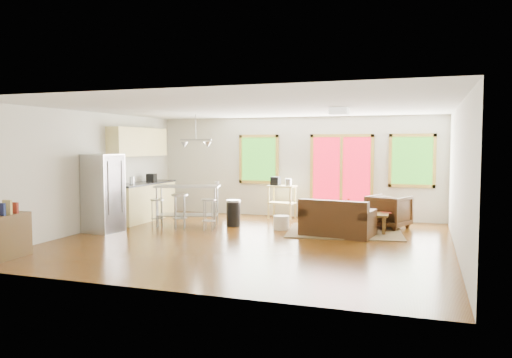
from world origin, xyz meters
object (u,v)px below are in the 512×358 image
(loveseat, at_px, (337,221))
(kitchen_cart, at_px, (281,190))
(refrigerator, at_px, (104,193))
(coffee_table, at_px, (363,216))
(island, at_px, (187,198))
(armchair, at_px, (389,210))
(ottoman, at_px, (333,217))
(rug, at_px, (344,232))

(loveseat, relative_size, kitchen_cart, 1.46)
(refrigerator, bearing_deg, kitchen_cart, 54.08)
(coffee_table, bearing_deg, island, -175.02)
(coffee_table, distance_m, kitchen_cart, 2.70)
(armchair, height_order, ottoman, armchair)
(rug, height_order, coffee_table, coffee_table)
(coffee_table, height_order, kitchen_cart, kitchen_cart)
(armchair, distance_m, refrigerator, 6.31)
(rug, xyz_separation_m, armchair, (0.87, 0.82, 0.40))
(rug, xyz_separation_m, refrigerator, (-4.92, -1.65, 0.83))
(armchair, relative_size, kitchen_cart, 0.79)
(armchair, xyz_separation_m, island, (-4.49, -1.08, 0.23))
(refrigerator, bearing_deg, loveseat, 21.13)
(island, relative_size, kitchen_cart, 1.50)
(kitchen_cart, bearing_deg, island, -134.27)
(kitchen_cart, bearing_deg, refrigerator, -133.76)
(loveseat, distance_m, armchair, 1.64)
(rug, height_order, armchair, armchair)
(rug, distance_m, refrigerator, 5.26)
(armchair, xyz_separation_m, ottoman, (-1.23, -0.14, -0.20))
(ottoman, bearing_deg, refrigerator, -152.81)
(loveseat, bearing_deg, armchair, 63.06)
(rug, bearing_deg, ottoman, 117.80)
(island, bearing_deg, ottoman, 16.25)
(ottoman, bearing_deg, armchair, 6.29)
(rug, relative_size, armchair, 2.88)
(loveseat, height_order, armchair, armchair)
(loveseat, xyz_separation_m, kitchen_cart, (-1.79, 2.05, 0.42))
(refrigerator, height_order, island, refrigerator)
(armchair, relative_size, ottoman, 1.31)
(loveseat, distance_m, refrigerator, 5.01)
(rug, relative_size, loveseat, 1.55)
(armchair, bearing_deg, coffee_table, 79.76)
(coffee_table, relative_size, armchair, 1.30)
(coffee_table, bearing_deg, kitchen_cart, 147.00)
(island, xyz_separation_m, kitchen_cart, (1.76, 1.80, 0.08))
(rug, bearing_deg, kitchen_cart, 140.34)
(ottoman, height_order, refrigerator, refrigerator)
(refrigerator, relative_size, island, 1.06)
(rug, bearing_deg, coffee_table, 12.90)
(rug, xyz_separation_m, loveseat, (-0.07, -0.51, 0.29))
(island, bearing_deg, rug, 4.13)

